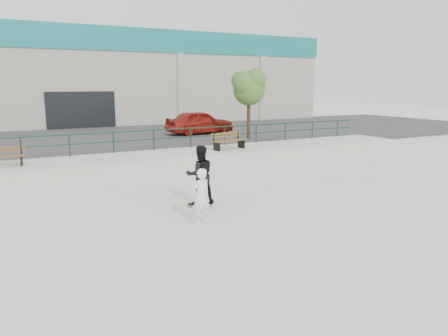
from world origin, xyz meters
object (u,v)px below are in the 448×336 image
standing_skater (200,175)px  seated_skater (201,197)px  tree (249,86)px  skateboard (200,204)px  bench_left (2,157)px  red_car (200,122)px  bench_right (228,141)px

standing_skater → seated_skater: bearing=78.2°
tree → skateboard: (-8.19, -10.50, -3.55)m
bench_left → red_car: (11.89, 6.68, 0.38)m
red_car → skateboard: size_ratio=5.60×
red_car → tree: bearing=-160.1°
skateboard → tree: bearing=65.5°
bench_left → seated_skater: size_ratio=1.12×
seated_skater → skateboard: bearing=-126.7°
red_car → seated_skater: bearing=152.3°
bench_left → standing_skater: size_ratio=0.96×
bench_left → bench_right: bench_right is taller
skateboard → bench_right: bearing=68.8°
red_car → standing_skater: (-6.67, -14.18, -0.27)m
seated_skater → bench_right: bearing=-135.1°
skateboard → seated_skater: (-0.75, -1.64, 0.70)m
bench_right → standing_skater: size_ratio=1.06×
seated_skater → tree: bearing=-138.5°
bench_right → tree: size_ratio=0.46×
skateboard → standing_skater: 0.93m
skateboard → seated_skater: seated_skater is taller
skateboard → seated_skater: 1.94m
red_car → seated_skater: (-7.42, -15.82, -0.49)m
bench_right → red_car: (1.70, 6.98, 0.34)m
red_car → seated_skater: 17.48m
standing_skater → seated_skater: size_ratio=1.17×
tree → seated_skater: 15.35m
red_car → skateboard: red_car is taller
tree → seated_skater: tree is taller
standing_skater → seated_skater: 1.82m
bench_right → red_car: bearing=67.9°
red_car → seated_skater: size_ratio=2.91×
bench_right → skateboard: bench_right is taller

